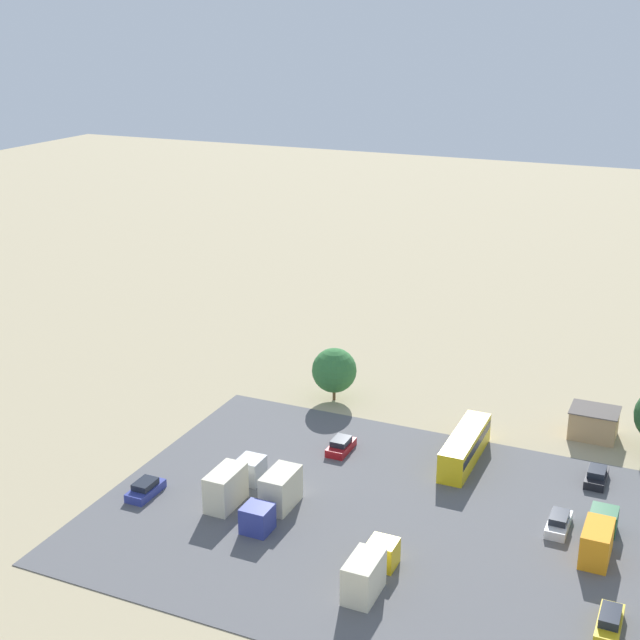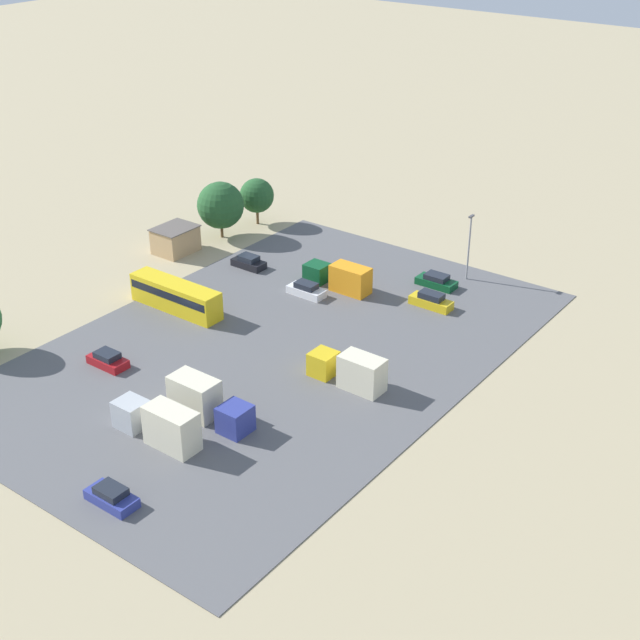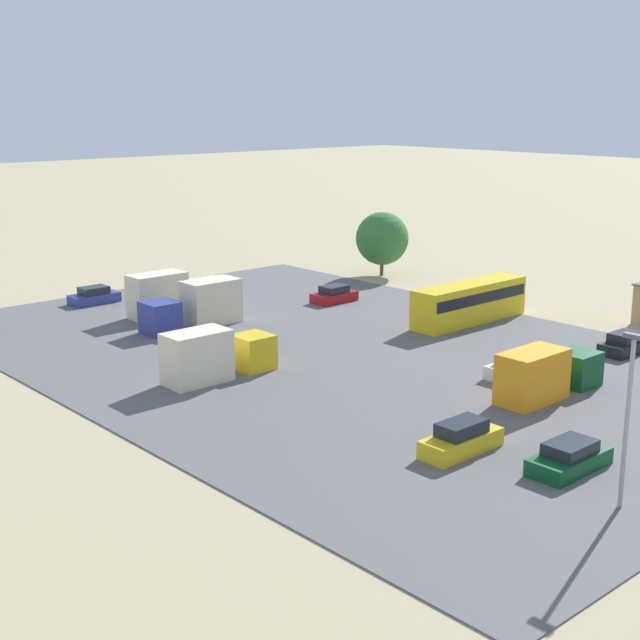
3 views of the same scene
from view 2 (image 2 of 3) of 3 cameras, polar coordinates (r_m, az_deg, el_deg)
ground_plane at (r=93.98m, az=-7.82°, el=0.00°), size 400.00×400.00×0.00m
parking_lot_surface at (r=87.68m, az=-2.86°, el=-1.89°), size 58.01×38.07×0.08m
shed_building at (r=110.08m, az=-9.24°, el=5.10°), size 5.09×4.14×3.20m
bus at (r=95.60m, az=-9.21°, el=1.58°), size 2.58×11.19×3.11m
parked_car_0 at (r=86.90m, az=-13.43°, el=-2.50°), size 1.94×4.05×1.44m
parked_car_1 at (r=105.05m, az=-4.59°, el=3.70°), size 1.92×4.07×1.46m
parked_car_2 at (r=96.12m, az=7.12°, el=1.23°), size 1.73×4.71×1.64m
parked_car_3 at (r=69.64m, az=-13.20°, el=-10.94°), size 1.95×4.19×1.44m
parked_car_4 at (r=100.89m, az=7.46°, el=2.48°), size 2.00×4.53×1.42m
parked_car_5 at (r=97.91m, az=-0.89°, el=1.93°), size 1.80×4.33×1.51m
parked_truck_0 at (r=74.87m, az=-10.21°, el=-6.57°), size 2.33×8.41×3.54m
parked_truck_1 at (r=99.09m, az=1.34°, el=2.75°), size 2.31×8.05×3.03m
parked_truck_2 at (r=81.16m, az=1.98°, el=-3.25°), size 2.33×7.52×3.27m
parked_truck_3 at (r=77.10m, az=-7.32°, el=-5.25°), size 2.50×8.03×3.46m
tree_apron_mid at (r=112.77m, az=-6.39°, el=7.31°), size 5.90×5.90×7.22m
tree_apron_far at (r=116.81m, az=-4.07°, el=7.95°), size 4.48×4.48×6.14m
light_pole_lot_centre at (r=101.64m, az=9.53°, el=4.81°), size 0.90×0.28×7.73m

